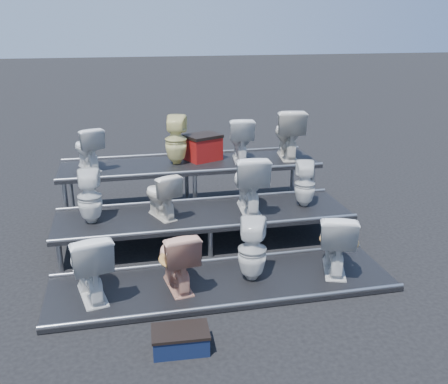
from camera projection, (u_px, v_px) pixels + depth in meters
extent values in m
plane|color=black|center=(204.00, 242.00, 7.34)|extent=(80.00, 80.00, 0.00)
cube|color=black|center=(223.00, 284.00, 6.13)|extent=(4.20, 1.20, 0.06)
cube|color=black|center=(204.00, 228.00, 7.27)|extent=(4.20, 1.20, 0.46)
cube|color=black|center=(191.00, 187.00, 8.40)|extent=(4.20, 1.20, 0.86)
imported|color=silver|center=(89.00, 264.00, 5.68)|extent=(0.62, 0.89, 0.82)
imported|color=tan|center=(177.00, 258.00, 5.89)|extent=(0.52, 0.79, 0.75)
imported|color=silver|center=(252.00, 250.00, 6.07)|extent=(0.45, 0.45, 0.78)
imported|color=silver|center=(336.00, 241.00, 6.28)|extent=(0.69, 0.90, 0.81)
imported|color=silver|center=(90.00, 197.00, 6.76)|extent=(0.33, 0.34, 0.74)
imported|color=beige|center=(161.00, 195.00, 6.96)|extent=(0.58, 0.73, 0.65)
imported|color=silver|center=(249.00, 182.00, 7.19)|extent=(0.53, 0.87, 0.85)
imported|color=silver|center=(305.00, 184.00, 7.39)|extent=(0.38, 0.38, 0.68)
imported|color=silver|center=(88.00, 148.00, 7.83)|extent=(0.59, 0.75, 0.67)
imported|color=#EBE294|center=(176.00, 140.00, 8.09)|extent=(0.44, 0.45, 0.79)
imported|color=silver|center=(240.00, 139.00, 8.31)|extent=(0.50, 0.76, 0.73)
imported|color=beige|center=(288.00, 133.00, 8.46)|extent=(0.59, 0.89, 0.85)
cube|color=maroon|center=(203.00, 149.00, 8.38)|extent=(0.66, 0.60, 0.38)
cube|color=#0F1936|center=(181.00, 341.00, 4.92)|extent=(0.56, 0.36, 0.20)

